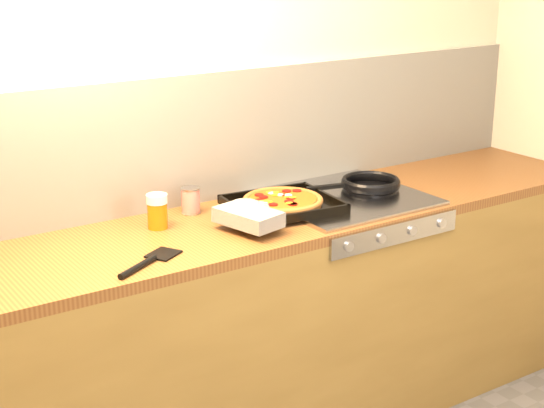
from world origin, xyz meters
TOP-DOWN VIEW (x-y plane):
  - room_shell at (0.00, 1.39)m, footprint 3.20×3.20m
  - counter_run at (0.00, 1.10)m, footprint 3.20×0.62m
  - stovetop at (0.45, 1.10)m, footprint 0.60×0.56m
  - pizza_on_tray at (0.10, 1.08)m, footprint 0.53×0.43m
  - frying_pan at (0.59, 1.11)m, footprint 0.42×0.29m
  - tomato_can at (-0.13, 1.28)m, footprint 0.08×0.08m
  - juice_glass at (-0.30, 1.20)m, footprint 0.09×0.09m
  - wooden_spoon at (0.16, 1.29)m, footprint 0.30×0.06m
  - black_spatula at (-0.48, 0.91)m, footprint 0.27×0.18m

SIDE VIEW (x-z plane):
  - counter_run at x=0.00m, z-range 0.00..0.90m
  - stovetop at x=0.45m, z-range 0.90..0.92m
  - black_spatula at x=-0.48m, z-range 0.90..0.92m
  - wooden_spoon at x=0.16m, z-range 0.90..0.92m
  - frying_pan at x=0.59m, z-range 0.92..0.96m
  - pizza_on_tray at x=0.10m, z-range 0.91..0.98m
  - tomato_can at x=-0.13m, z-range 0.90..1.00m
  - juice_glass at x=-0.30m, z-range 0.90..1.03m
  - room_shell at x=0.00m, z-range -0.45..2.75m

